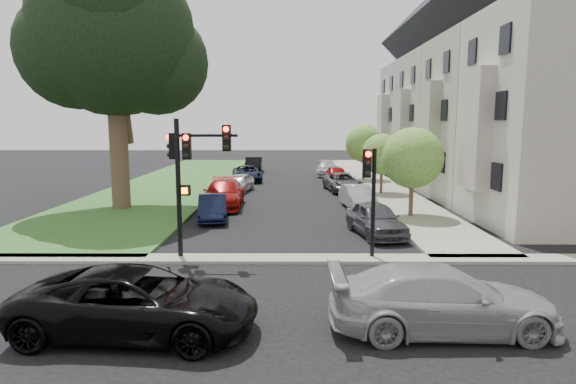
{
  "coord_description": "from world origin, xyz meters",
  "views": [
    {
      "loc": [
        0.07,
        -14.33,
        4.8
      ],
      "look_at": [
        0.0,
        5.0,
        2.0
      ],
      "focal_mm": 30.0,
      "sensor_mm": 36.0,
      "label": 1
    }
  ],
  "objects_px": {
    "small_tree_a": "(413,158)",
    "traffic_signal_main": "(189,163)",
    "eucalyptus": "(112,35)",
    "car_parked_9": "(254,165)",
    "car_parked_2": "(343,182)",
    "car_parked_5": "(213,208)",
    "car_parked_3": "(337,175)",
    "car_parked_7": "(239,183)",
    "traffic_signal_secondary": "(370,183)",
    "small_tree_b": "(382,154)",
    "car_parked_6": "(224,194)",
    "car_parked_8": "(247,174)",
    "car_cross_far": "(442,299)",
    "car_parked_1": "(357,197)",
    "small_tree_c": "(364,143)",
    "car_cross_near": "(138,302)",
    "car_parked_0": "(376,219)",
    "car_parked_4": "(327,168)"
  },
  "relations": [
    {
      "from": "car_parked_2",
      "to": "car_parked_5",
      "type": "relative_size",
      "value": 1.21
    },
    {
      "from": "eucalyptus",
      "to": "car_parked_9",
      "type": "height_order",
      "value": "eucalyptus"
    },
    {
      "from": "car_parked_0",
      "to": "car_parked_4",
      "type": "relative_size",
      "value": 0.91
    },
    {
      "from": "small_tree_a",
      "to": "traffic_signal_main",
      "type": "distance_m",
      "value": 12.15
    },
    {
      "from": "car_parked_8",
      "to": "small_tree_b",
      "type": "bearing_deg",
      "value": -47.66
    },
    {
      "from": "car_parked_7",
      "to": "car_parked_0",
      "type": "bearing_deg",
      "value": -51.16
    },
    {
      "from": "traffic_signal_secondary",
      "to": "car_parked_6",
      "type": "height_order",
      "value": "traffic_signal_secondary"
    },
    {
      "from": "car_cross_far",
      "to": "traffic_signal_main",
      "type": "bearing_deg",
      "value": 49.18
    },
    {
      "from": "small_tree_b",
      "to": "car_parked_9",
      "type": "height_order",
      "value": "small_tree_b"
    },
    {
      "from": "car_parked_8",
      "to": "car_parked_1",
      "type": "bearing_deg",
      "value": -70.3
    },
    {
      "from": "car_parked_8",
      "to": "car_parked_0",
      "type": "bearing_deg",
      "value": -79.95
    },
    {
      "from": "car_parked_3",
      "to": "car_parked_6",
      "type": "bearing_deg",
      "value": -126.83
    },
    {
      "from": "car_parked_3",
      "to": "car_parked_7",
      "type": "height_order",
      "value": "car_parked_3"
    },
    {
      "from": "traffic_signal_main",
      "to": "car_parked_1",
      "type": "relative_size",
      "value": 1.25
    },
    {
      "from": "car_cross_far",
      "to": "car_parked_2",
      "type": "distance_m",
      "value": 22.82
    },
    {
      "from": "car_parked_2",
      "to": "car_parked_8",
      "type": "bearing_deg",
      "value": 134.3
    },
    {
      "from": "car_cross_near",
      "to": "car_parked_7",
      "type": "relative_size",
      "value": 1.45
    },
    {
      "from": "car_parked_0",
      "to": "car_parked_7",
      "type": "height_order",
      "value": "car_parked_0"
    },
    {
      "from": "car_cross_far",
      "to": "car_parked_3",
      "type": "bearing_deg",
      "value": -1.01
    },
    {
      "from": "traffic_signal_secondary",
      "to": "car_parked_1",
      "type": "xyz_separation_m",
      "value": [
        1.03,
        10.19,
        -2.08
      ]
    },
    {
      "from": "small_tree_b",
      "to": "car_parked_2",
      "type": "height_order",
      "value": "small_tree_b"
    },
    {
      "from": "car_parked_9",
      "to": "car_parked_8",
      "type": "bearing_deg",
      "value": -91.71
    },
    {
      "from": "car_parked_4",
      "to": "traffic_signal_main",
      "type": "bearing_deg",
      "value": -99.74
    },
    {
      "from": "small_tree_b",
      "to": "car_parked_3",
      "type": "distance_m",
      "value": 6.92
    },
    {
      "from": "car_parked_5",
      "to": "car_parked_2",
      "type": "bearing_deg",
      "value": 44.71
    },
    {
      "from": "eucalyptus",
      "to": "traffic_signal_secondary",
      "type": "relative_size",
      "value": 3.5
    },
    {
      "from": "traffic_signal_main",
      "to": "car_parked_3",
      "type": "distance_m",
      "value": 22.91
    },
    {
      "from": "car_parked_9",
      "to": "car_parked_5",
      "type": "bearing_deg",
      "value": -92.41
    },
    {
      "from": "car_parked_8",
      "to": "car_parked_3",
      "type": "bearing_deg",
      "value": -19.3
    },
    {
      "from": "car_parked_7",
      "to": "car_parked_9",
      "type": "relative_size",
      "value": 0.84
    },
    {
      "from": "small_tree_a",
      "to": "traffic_signal_main",
      "type": "bearing_deg",
      "value": -142.33
    },
    {
      "from": "car_parked_4",
      "to": "car_parked_9",
      "type": "bearing_deg",
      "value": 160.76
    },
    {
      "from": "small_tree_b",
      "to": "car_parked_3",
      "type": "height_order",
      "value": "small_tree_b"
    },
    {
      "from": "eucalyptus",
      "to": "car_parked_2",
      "type": "distance_m",
      "value": 17.33
    },
    {
      "from": "car_parked_5",
      "to": "car_parked_7",
      "type": "height_order",
      "value": "car_parked_7"
    },
    {
      "from": "small_tree_b",
      "to": "car_parked_4",
      "type": "xyz_separation_m",
      "value": [
        -2.74,
        11.48,
        -2.04
      ]
    },
    {
      "from": "traffic_signal_main",
      "to": "car_parked_6",
      "type": "height_order",
      "value": "traffic_signal_main"
    },
    {
      "from": "eucalyptus",
      "to": "car_parked_2",
      "type": "relative_size",
      "value": 2.94
    },
    {
      "from": "car_cross_far",
      "to": "car_parked_9",
      "type": "relative_size",
      "value": 1.17
    },
    {
      "from": "car_parked_9",
      "to": "small_tree_b",
      "type": "bearing_deg",
      "value": -58.08
    },
    {
      "from": "eucalyptus",
      "to": "car_parked_8",
      "type": "bearing_deg",
      "value": 65.63
    },
    {
      "from": "small_tree_c",
      "to": "car_parked_9",
      "type": "height_order",
      "value": "small_tree_c"
    },
    {
      "from": "car_parked_7",
      "to": "car_parked_1",
      "type": "bearing_deg",
      "value": -31.58
    },
    {
      "from": "car_parked_5",
      "to": "car_parked_7",
      "type": "xyz_separation_m",
      "value": [
        0.28,
        9.84,
        0.01
      ]
    },
    {
      "from": "small_tree_c",
      "to": "car_parked_5",
      "type": "bearing_deg",
      "value": -121.28
    },
    {
      "from": "car_parked_1",
      "to": "car_parked_0",
      "type": "bearing_deg",
      "value": -97.11
    },
    {
      "from": "car_cross_near",
      "to": "car_parked_4",
      "type": "height_order",
      "value": "car_cross_near"
    },
    {
      "from": "eucalyptus",
      "to": "car_parked_6",
      "type": "height_order",
      "value": "eucalyptus"
    },
    {
      "from": "traffic_signal_main",
      "to": "eucalyptus",
      "type": "bearing_deg",
      "value": 121.38
    },
    {
      "from": "traffic_signal_main",
      "to": "car_cross_near",
      "type": "relative_size",
      "value": 0.91
    }
  ]
}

